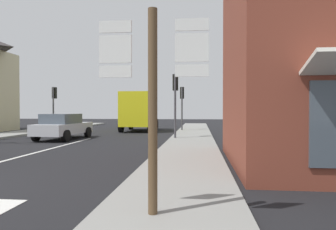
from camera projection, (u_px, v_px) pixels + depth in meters
The scene contains 9 objects.
ground_plane at pixel (76, 142), 15.84m from camera, with size 80.00×80.00×0.00m, color black.
sidewalk_right at pixel (189, 147), 13.23m from camera, with size 2.42×44.00×0.14m, color gray.
lane_centre_stripe at pixel (34, 153), 11.86m from camera, with size 0.16×12.00×0.01m, color silver.
sedan_far at pixel (63, 126), 17.41m from camera, with size 2.17×4.30×1.47m.
delivery_truck at pixel (139, 110), 24.18m from camera, with size 2.50×5.01×3.05m.
route_sign_post at pixel (153, 96), 4.52m from camera, with size 1.66×0.14×3.20m.
traffic_light_far_right at pixel (182, 99), 23.58m from camera, with size 0.30×0.49×3.47m.
traffic_light_far_left at pixel (54, 99), 24.14m from camera, with size 0.30×0.49×3.51m.
traffic_light_near_right at pixel (175, 91), 16.93m from camera, with size 0.30×0.49×3.69m.
Camera 1 is at (6.43, -5.23, 1.70)m, focal length 32.40 mm.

